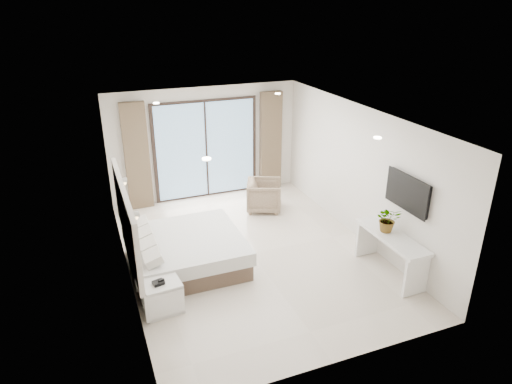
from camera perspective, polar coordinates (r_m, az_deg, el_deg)
ground at (r=8.93m, az=-0.53°, el=-7.71°), size 6.20×6.20×0.00m
room_shell at (r=8.81m, az=-3.48°, el=3.22°), size 4.62×6.22×2.72m
bed at (r=8.51m, az=-8.90°, el=-7.35°), size 2.03×1.93×0.71m
nightstand at (r=7.47m, az=-11.62°, el=-12.67°), size 0.61×0.52×0.52m
phone at (r=7.28m, az=-12.11°, el=-11.02°), size 0.20×0.17×0.06m
console_desk at (r=8.40m, az=16.54°, el=-6.47°), size 0.48×1.55×0.77m
plant at (r=8.34m, az=16.15°, el=-3.61°), size 0.57×0.60×0.36m
armchair at (r=10.54m, az=1.04°, el=-0.26°), size 0.96×0.98×0.78m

